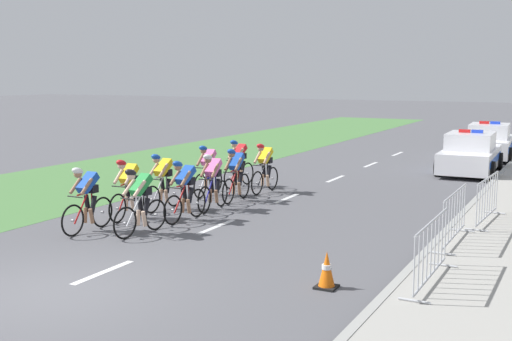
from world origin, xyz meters
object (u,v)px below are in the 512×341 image
object	(u,v)px
cyclist_second	(140,200)
cyclist_tenth	(265,167)
traffic_cone_near	(327,270)
cyclist_sixth	(213,181)
cyclist_fourth	(185,189)
crowd_barrier_front	(431,252)
cyclist_third	(128,188)
crowd_barrier_rear	(487,200)
police_car_nearest	(470,154)
cyclist_eighth	(236,174)
crowd_barrier_middle	(454,217)
cyclist_lead	(87,198)
cyclist_ninth	(239,162)
cyclist_seventh	(208,169)
cyclist_fifth	(163,181)
police_car_second	(489,142)

from	to	relation	value
cyclist_second	cyclist_tenth	distance (m)	5.98
cyclist_second	traffic_cone_near	distance (m)	5.30
traffic_cone_near	cyclist_sixth	bearing A→B (deg)	137.69
cyclist_fourth	crowd_barrier_front	distance (m)	6.93
cyclist_third	crowd_barrier_rear	world-z (taller)	cyclist_third
cyclist_sixth	cyclist_tenth	bearing A→B (deg)	88.78
cyclist_sixth	crowd_barrier_front	world-z (taller)	cyclist_sixth
police_car_nearest	traffic_cone_near	size ratio (longest dim) A/B	6.95
crowd_barrier_rear	cyclist_tenth	bearing A→B (deg)	166.70
cyclist_eighth	police_car_nearest	size ratio (longest dim) A/B	0.39
cyclist_eighth	police_car_nearest	world-z (taller)	police_car_nearest
cyclist_fourth	cyclist_tenth	world-z (taller)	same
cyclist_second	cyclist_fourth	distance (m)	1.62
cyclist_sixth	crowd_barrier_middle	distance (m)	6.47
cyclist_second	crowd_barrier_front	world-z (taller)	cyclist_second
cyclist_lead	traffic_cone_near	world-z (taller)	cyclist_lead
traffic_cone_near	cyclist_fourth	bearing A→B (deg)	147.63
cyclist_second	cyclist_ninth	bearing A→B (deg)	99.45
cyclist_lead	traffic_cone_near	distance (m)	6.42
cyclist_seventh	cyclist_eighth	xyz separation A→B (m)	(1.16, -0.37, 0.00)
cyclist_third	cyclist_ninth	xyz separation A→B (m)	(0.16, 5.37, 0.00)
cyclist_seventh	crowd_barrier_front	xyz separation A→B (m)	(7.76, -5.53, -0.14)
cyclist_fifth	crowd_barrier_rear	bearing A→B (deg)	13.80
cyclist_lead	cyclist_seventh	size ratio (longest dim) A/B	1.00
cyclist_fifth	crowd_barrier_middle	xyz separation A→B (m)	(7.60, -0.35, -0.14)
cyclist_lead	cyclist_fourth	distance (m)	2.38
police_car_second	crowd_barrier_front	size ratio (longest dim) A/B	1.94
cyclist_ninth	cyclist_eighth	bearing A→B (deg)	-62.91
police_car_second	traffic_cone_near	xyz separation A→B (m)	(0.07, -19.27, -0.37)
crowd_barrier_front	traffic_cone_near	bearing A→B (deg)	-155.03
cyclist_fourth	crowd_barrier_front	size ratio (longest dim) A/B	0.74
cyclist_fourth	crowd_barrier_rear	size ratio (longest dim) A/B	0.74
cyclist_fourth	cyclist_sixth	xyz separation A→B (m)	(-0.06, 1.42, 0.00)
cyclist_sixth	cyclist_eighth	world-z (taller)	same
cyclist_second	cyclist_tenth	size ratio (longest dim) A/B	1.00
police_car_second	cyclist_ninth	bearing A→B (deg)	-118.42
police_car_nearest	traffic_cone_near	xyz separation A→B (m)	(0.07, -14.53, -0.37)
cyclist_sixth	cyclist_second	bearing A→B (deg)	-91.11
traffic_cone_near	crowd_barrier_rear	bearing A→B (deg)	73.69
police_car_nearest	traffic_cone_near	world-z (taller)	police_car_nearest
cyclist_lead	cyclist_tenth	xyz separation A→B (m)	(1.36, 6.32, 0.00)
cyclist_second	cyclist_eighth	xyz separation A→B (m)	(0.01, 4.37, 0.00)
cyclist_fourth	cyclist_third	bearing A→B (deg)	-161.40
cyclist_eighth	police_car_second	bearing A→B (deg)	69.61
crowd_barrier_rear	cyclist_seventh	bearing A→B (deg)	177.53
traffic_cone_near	police_car_nearest	bearing A→B (deg)	90.27
cyclist_fourth	cyclist_ninth	xyz separation A→B (m)	(-1.21, 4.91, 0.00)
crowd_barrier_front	crowd_barrier_middle	distance (m)	2.89
cyclist_third	cyclist_sixth	bearing A→B (deg)	55.24
cyclist_fifth	crowd_barrier_middle	world-z (taller)	cyclist_fifth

